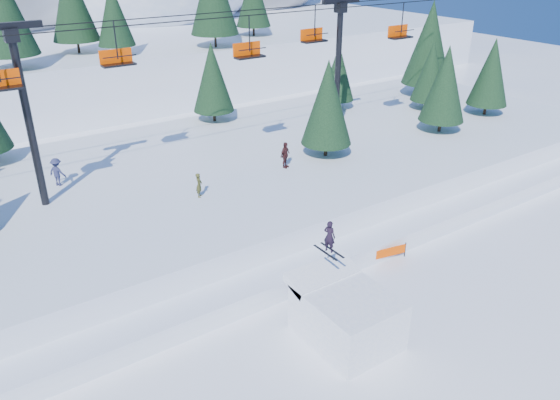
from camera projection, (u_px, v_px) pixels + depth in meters
ground at (364, 350)px, 24.37m from camera, size 160.00×160.00×0.00m
mid_shelf at (187, 188)px, 37.24m from camera, size 70.00×22.00×2.50m
berm at (266, 261)px, 30.09m from camera, size 70.00×6.00×1.10m
jump_kicker at (345, 313)px, 24.68m from camera, size 3.50×4.78×5.35m
chairlift at (200, 66)px, 34.61m from camera, size 46.00×3.21×10.28m
conifer_stand at (162, 106)px, 34.76m from camera, size 60.67×18.34×9.89m
distant_skiers at (99, 185)px, 32.37m from camera, size 30.97×7.54×1.85m
banner_near at (385, 253)px, 30.83m from camera, size 2.81×0.57×0.90m
banner_far at (418, 224)px, 34.03m from camera, size 2.86×0.20×0.90m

